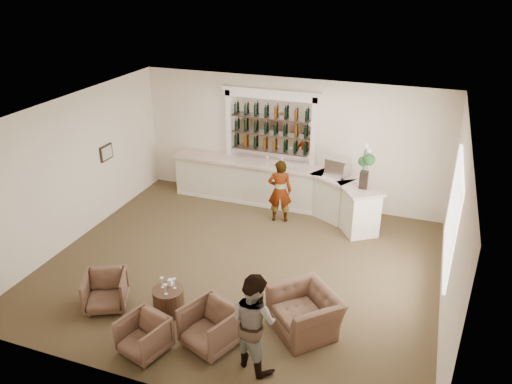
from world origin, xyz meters
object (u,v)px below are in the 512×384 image
bar_counter (277,186)px  cocktail_table (169,301)px  armchair_center (144,336)px  armchair_right (211,327)px  armchair_far (305,312)px  armchair_left (106,291)px  espresso_machine (338,167)px  sommelier (280,191)px  guest (254,321)px  flower_vase (365,163)px

bar_counter → cocktail_table: bearing=-96.0°
bar_counter → armchair_center: (-0.39, -5.90, -0.25)m
armchair_right → armchair_far: armchair_right is taller
armchair_left → espresso_machine: bearing=31.0°
bar_counter → armchair_left: size_ratio=7.49×
espresso_machine → armchair_right: bearing=-85.0°
sommelier → armchair_left: size_ratio=2.09×
bar_counter → cocktail_table: (-0.51, -4.85, -0.32)m
cocktail_table → sommelier: (0.81, 4.13, 0.55)m
bar_counter → guest: guest is taller
sommelier → cocktail_table: bearing=63.8°
armchair_center → armchair_far: 2.74m
armchair_far → guest: bearing=-72.2°
cocktail_table → armchair_center: (0.12, -1.04, 0.08)m
sommelier → armchair_far: bearing=98.6°
bar_counter → armchair_left: bearing=-108.3°
bar_counter → guest: (1.39, -5.53, 0.27)m
guest → armchair_left: guest is taller
bar_counter → sommelier: size_ratio=3.58×
guest → sommelier: bearing=-51.2°
armchair_far → espresso_machine: size_ratio=2.24×
armchair_left → armchair_right: size_ratio=0.92×
espresso_machine → flower_vase: (0.70, -0.53, 0.39)m
sommelier → armchair_far: 4.11m
espresso_machine → armchair_far: bearing=-69.4°
guest → armchair_right: guest is taller
bar_counter → cocktail_table: bar_counter is taller
armchair_right → flower_vase: (1.69, 4.76, 1.37)m
armchair_center → flower_vase: (2.66, 5.28, 1.43)m
sommelier → espresso_machine: bearing=-168.5°
flower_vase → cocktail_table: bearing=-123.3°
armchair_right → espresso_machine: espresso_machine is taller
espresso_machine → bar_counter: bearing=-167.6°
bar_counter → armchair_far: 4.87m
cocktail_table → armchair_right: armchair_right is taller
sommelier → flower_vase: (1.96, 0.10, 0.95)m
guest → bar_counter: bearing=-49.8°
flower_vase → armchair_left: bearing=-131.4°
guest → armchair_center: 1.89m
armchair_right → armchair_far: (1.37, 0.91, -0.01)m
armchair_right → guest: bearing=11.4°
guest → flower_vase: 5.07m
armchair_center → espresso_machine: bearing=87.6°
armchair_center → espresso_machine: 6.21m
armchair_far → espresso_machine: bearing=140.0°
cocktail_table → armchair_center: bearing=-83.3°
armchair_far → flower_vase: size_ratio=1.05×
armchair_center → armchair_far: (2.33, 1.43, 0.04)m
guest → armchair_center: bearing=37.6°
armchair_center → armchair_right: size_ratio=0.86×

